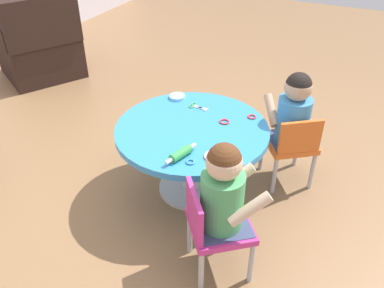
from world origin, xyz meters
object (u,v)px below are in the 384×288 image
object	(u,v)px
child_chair_right	(291,144)
craft_scissors	(196,107)
seated_child_left	(224,190)
craft_table	(192,142)
rolling_pin	(181,154)
armchair_dark	(40,47)
child_chair_left	(214,226)
seated_child_right	(294,111)

from	to	relation	value
child_chair_right	craft_scissors	size ratio (longest dim) A/B	3.87
seated_child_left	craft_table	bearing A→B (deg)	38.38
craft_table	rolling_pin	world-z (taller)	rolling_pin
craft_table	child_chair_right	distance (m)	0.65
armchair_dark	child_chair_left	bearing A→B (deg)	-121.03
seated_child_left	child_chair_right	xyz separation A→B (m)	(0.86, -0.15, -0.23)
craft_scissors	child_chair_left	bearing A→B (deg)	-149.55
craft_table	child_chair_left	xyz separation A→B (m)	(-0.53, -0.37, -0.07)
rolling_pin	child_chair_left	bearing A→B (deg)	-128.05
armchair_dark	craft_scissors	world-z (taller)	armchair_dark
rolling_pin	craft_table	bearing A→B (deg)	14.06
child_chair_left	rolling_pin	distance (m)	0.43
craft_table	craft_scissors	world-z (taller)	craft_scissors
child_chair_left	rolling_pin	bearing A→B (deg)	51.95
seated_child_left	craft_scissors	bearing A→B (deg)	32.97
craft_table	seated_child_left	distance (m)	0.67
child_chair_left	seated_child_left	distance (m)	0.23
rolling_pin	craft_scissors	xyz separation A→B (m)	(0.55, 0.16, -0.02)
child_chair_right	craft_scissors	bearing A→B (deg)	99.39
seated_child_right	seated_child_left	bearing A→B (deg)	172.14
armchair_dark	rolling_pin	bearing A→B (deg)	-120.00
armchair_dark	rolling_pin	world-z (taller)	armchair_dark
seated_child_right	craft_scissors	world-z (taller)	seated_child_right
craft_table	rolling_pin	size ratio (longest dim) A/B	4.15
rolling_pin	craft_scissors	size ratio (longest dim) A/B	1.64
seated_child_left	child_chair_right	size ratio (longest dim) A/B	0.95
seated_child_right	armchair_dark	bearing A→B (deg)	77.29
craft_table	child_chair_right	bearing A→B (deg)	-57.61
child_chair_left	craft_scissors	bearing A→B (deg)	30.45
seated_child_left	seated_child_right	bearing A→B (deg)	-7.86
child_chair_left	rolling_pin	size ratio (longest dim) A/B	2.37
child_chair_right	rolling_pin	distance (m)	0.83
craft_table	seated_child_left	xyz separation A→B (m)	(-0.51, -0.40, 0.16)
rolling_pin	craft_scissors	distance (m)	0.57
craft_table	child_chair_left	world-z (taller)	child_chair_left
armchair_dark	craft_scissors	size ratio (longest dim) A/B	7.02
child_chair_left	seated_child_right	bearing A→B (deg)	-9.58
child_chair_left	armchair_dark	bearing A→B (deg)	58.97
child_chair_right	seated_child_left	bearing A→B (deg)	170.34
seated_child_left	armchair_dark	distance (m)	2.97
seated_child_left	craft_scissors	distance (m)	0.90
child_chair_right	seated_child_right	bearing A→B (deg)	35.45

